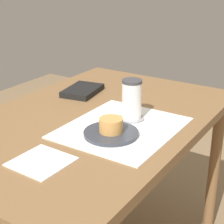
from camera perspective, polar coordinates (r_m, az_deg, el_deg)
dining_table at (r=1.38m, az=-3.13°, el=-3.94°), size 1.14×0.75×0.72m
placemat at (r=1.26m, az=1.53°, el=-2.40°), size 0.41×0.35×0.00m
pastry_plate at (r=1.20m, az=-0.14°, el=-3.25°), size 0.18×0.18×0.01m
pastry at (r=1.19m, az=-0.14°, el=-2.00°), size 0.08×0.08×0.05m
coffee_coaster at (r=1.32m, az=2.97°, el=-0.94°), size 0.09×0.09×0.00m
coffee_mug at (r=1.30m, az=3.08°, el=2.01°), size 0.10×0.07×0.14m
paper_napkin at (r=1.07m, az=-10.69°, el=-7.44°), size 0.15×0.15×0.00m
small_book at (r=1.59m, az=-4.51°, el=3.28°), size 0.20×0.15×0.02m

